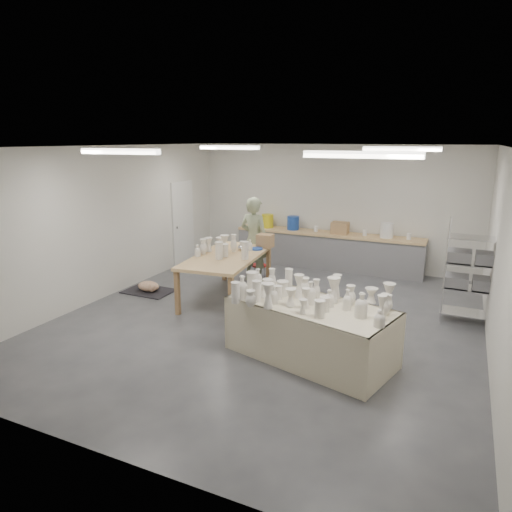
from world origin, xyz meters
The scene contains 9 objects.
room centered at (-0.11, 0.08, 2.06)m, with size 8.00×8.02×3.00m.
back_counter centered at (-0.01, 3.68, 0.49)m, with size 4.60×0.60×1.24m.
wire_shelf centered at (3.20, 1.40, 0.92)m, with size 0.88×0.48×1.80m.
drying_table centered at (1.10, -1.09, 0.46)m, with size 2.57×1.72×1.20m.
work_table centered at (-1.20, 0.82, 0.89)m, with size 1.43×2.49×1.26m.
rug centered at (-2.90, 0.36, 0.01)m, with size 1.00×0.70×0.02m, color black.
cat centered at (-2.88, 0.35, 0.12)m, with size 0.55×0.45×0.21m.
potter centered at (-1.19, 1.97, 0.95)m, with size 0.69×0.46×1.90m, color gray.
red_stool centered at (-1.19, 2.24, 0.28)m, with size 0.35×0.35×0.31m.
Camera 1 is at (2.94, -6.99, 3.12)m, focal length 32.00 mm.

